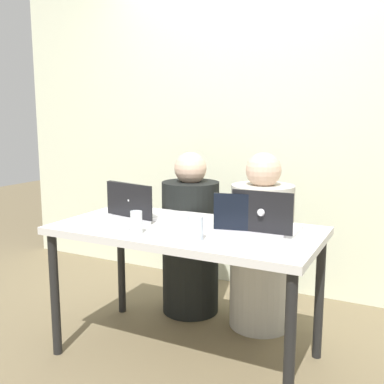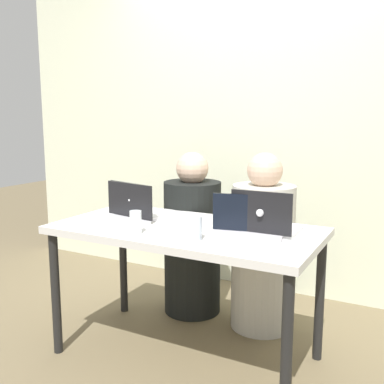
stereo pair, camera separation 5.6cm
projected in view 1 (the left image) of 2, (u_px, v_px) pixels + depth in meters
name	position (u px, v px, depth m)	size (l,w,h in m)	color
ground_plane	(186.00, 355.00, 2.53)	(12.00, 12.00, 0.00)	#706246
back_wall	(261.00, 133.00, 3.41)	(4.50, 0.10, 2.40)	silver
desk	(186.00, 240.00, 2.42)	(1.42, 0.72, 0.74)	silver
person_on_left	(191.00, 242.00, 3.04)	(0.42, 0.42, 1.10)	black
person_on_right	(261.00, 251.00, 2.81)	(0.40, 0.40, 1.11)	#B6B3A7
laptop_front_left	(120.00, 214.00, 2.50)	(0.38, 0.28, 0.21)	silver
laptop_front_right	(246.00, 229.00, 2.18)	(0.39, 0.28, 0.20)	silver
laptop_back_left	(138.00, 209.00, 2.66)	(0.38, 0.29, 0.21)	silver
laptop_back_right	(266.00, 223.00, 2.28)	(0.31, 0.27, 0.23)	silver
water_glass_left	(136.00, 224.00, 2.27)	(0.06, 0.06, 0.12)	white
water_glass_right	(196.00, 229.00, 2.15)	(0.08, 0.08, 0.12)	silver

